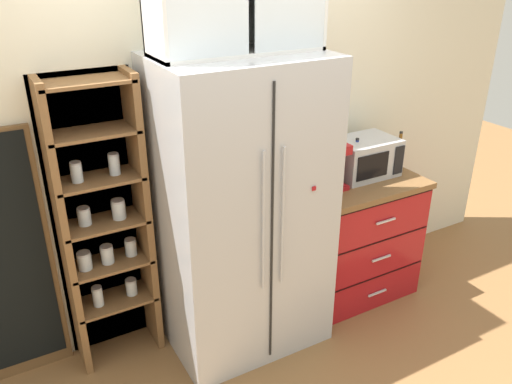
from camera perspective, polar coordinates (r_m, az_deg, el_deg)
name	(u,v)px	position (r m, az deg, el deg)	size (l,w,h in m)	color
ground_plane	(243,330)	(3.61, -1.45, -14.97)	(10.81, 10.81, 0.00)	olive
wall_back_cream	(211,133)	(3.30, -4.97, 6.45)	(5.10, 0.10, 2.55)	silver
refrigerator	(241,209)	(3.10, -1.61, -1.92)	(0.95, 0.73, 1.83)	#B7BABF
pantry_shelf_column	(102,221)	(3.13, -16.59, -3.11)	(0.53, 0.29, 1.76)	brown
counter_cabinet	(352,235)	(3.82, 10.55, -4.72)	(0.86, 0.64, 0.90)	#A8161C
microwave	(364,157)	(3.66, 11.78, 3.79)	(0.44, 0.33, 0.26)	#B7BABF
coffee_maker	(329,164)	(3.43, 8.03, 3.03)	(0.17, 0.20, 0.31)	#A8161C
mug_red	(356,172)	(3.63, 10.97, 2.22)	(0.11, 0.07, 0.09)	red
bottle_cobalt	(356,160)	(3.61, 10.90, 3.45)	(0.06, 0.06, 0.28)	navy
bottle_amber	(399,152)	(3.83, 15.44, 4.22)	(0.06, 0.06, 0.28)	brown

